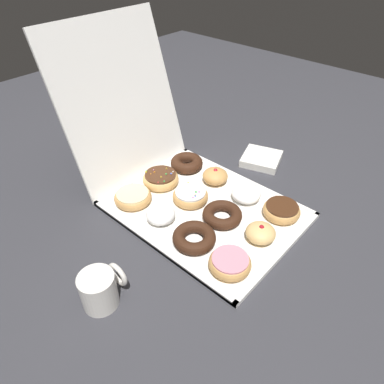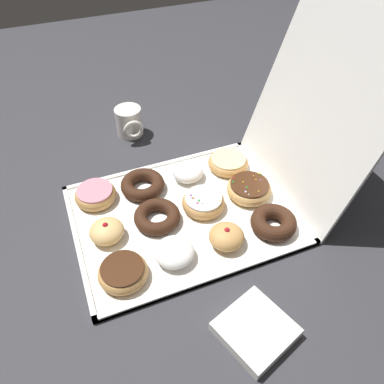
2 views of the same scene
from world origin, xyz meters
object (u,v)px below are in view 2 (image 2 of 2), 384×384
Objects in this scene: pink_frosted_donut_0 at (95,195)px; chocolate_frosted_donut_2 at (123,272)px; glazed_ring_donut_9 at (228,162)px; coffee_mug at (129,121)px; napkin_stack at (255,330)px; jelly_filled_donut_1 at (107,231)px; sprinkle_donut_10 at (249,188)px; chocolate_cake_ring_donut_4 at (157,216)px; donut_box at (183,215)px; chocolate_cake_ring_donut_11 at (274,222)px; jelly_filled_donut_8 at (226,236)px; sprinkle_donut_7 at (204,202)px; powdered_filled_donut_5 at (174,252)px; powdered_filled_donut_6 at (188,172)px; chocolate_cake_ring_donut_3 at (143,185)px.

chocolate_frosted_donut_2 is (0.26, 0.01, -0.00)m from pink_frosted_donut_0.
coffee_mug is at bearing -142.42° from glazed_ring_donut_9.
napkin_stack is at bearing 3.83° from coffee_mug.
jelly_filled_donut_1 is 0.70× the size of sprinkle_donut_10.
chocolate_cake_ring_donut_4 is 0.89× the size of napkin_stack.
chocolate_cake_ring_donut_11 reaches higher than donut_box.
chocolate_frosted_donut_2 is 0.40m from sprinkle_donut_10.
jelly_filled_donut_8 is 0.18m from sprinkle_donut_10.
chocolate_cake_ring_donut_4 is 1.39× the size of jelly_filled_donut_8.
pink_frosted_donut_0 is at bearing -31.55° from coffee_mug.
jelly_filled_donut_8 is at bearing 2.02° from sprinkle_donut_7.
jelly_filled_donut_8 reaches higher than powdered_filled_donut_5.
coffee_mug reaches higher than powdered_filled_donut_5.
jelly_filled_donut_1 is 0.71× the size of glazed_ring_donut_9.
jelly_filled_donut_1 reaches higher than donut_box.
coffee_mug reaches higher than powdered_filled_donut_6.
jelly_filled_donut_1 is 0.13m from chocolate_cake_ring_donut_4.
sprinkle_donut_7 reaches higher than chocolate_frosted_donut_2.
glazed_ring_donut_9 is at bearing 89.56° from powdered_filled_donut_6.
powdered_filled_donut_5 is at bearing 0.48° from chocolate_cake_ring_donut_3.
pink_frosted_donut_0 is at bearing -123.89° from chocolate_cake_ring_donut_11.
chocolate_cake_ring_donut_3 is 1.05× the size of chocolate_cake_ring_donut_11.
jelly_filled_donut_8 is at bearing -26.64° from glazed_ring_donut_9.
jelly_filled_donut_8 reaches higher than pink_frosted_donut_0.
jelly_filled_donut_1 is 0.75× the size of chocolate_frosted_donut_2.
chocolate_frosted_donut_2 is 1.32× the size of jelly_filled_donut_8.
powdered_filled_donut_6 is 0.25m from jelly_filled_donut_8.
chocolate_cake_ring_donut_11 is 1.09× the size of coffee_mug.
jelly_filled_donut_8 is 0.70× the size of sprinkle_donut_10.
sprinkle_donut_10 is at bearing 71.28° from pink_frosted_donut_0.
sprinkle_donut_10 is at bearing 90.39° from donut_box.
chocolate_cake_ring_donut_3 is at bearing -169.18° from napkin_stack.
napkin_stack is at bearing -25.82° from sprinkle_donut_10.
sprinkle_donut_7 is 0.98× the size of chocolate_cake_ring_donut_11.
napkin_stack is at bearing 3.63° from donut_box.
chocolate_cake_ring_donut_3 reaches higher than napkin_stack.
pink_frosted_donut_0 is (-0.13, -0.19, 0.02)m from donut_box.
jelly_filled_donut_1 is 0.44m from coffee_mug.
glazed_ring_donut_9 is 0.25m from chocolate_cake_ring_donut_11.
jelly_filled_donut_8 reaches higher than jelly_filled_donut_1.
glazed_ring_donut_9 is at bearing 153.36° from jelly_filled_donut_8.
napkin_stack is (0.35, 0.02, 0.01)m from donut_box.
chocolate_cake_ring_donut_4 is at bearing 44.38° from pink_frosted_donut_0.
donut_box is 0.14m from powdered_filled_donut_5.
powdered_filled_donut_5 is 1.10× the size of jelly_filled_donut_8.
donut_box is 5.94× the size of powdered_filled_donut_5.
chocolate_frosted_donut_2 is at bearing -89.57° from chocolate_cake_ring_donut_11.
chocolate_cake_ring_donut_4 is at bearing 93.44° from jelly_filled_donut_1.
coffee_mug reaches higher than sprinkle_donut_7.
chocolate_frosted_donut_2 reaches higher than napkin_stack.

